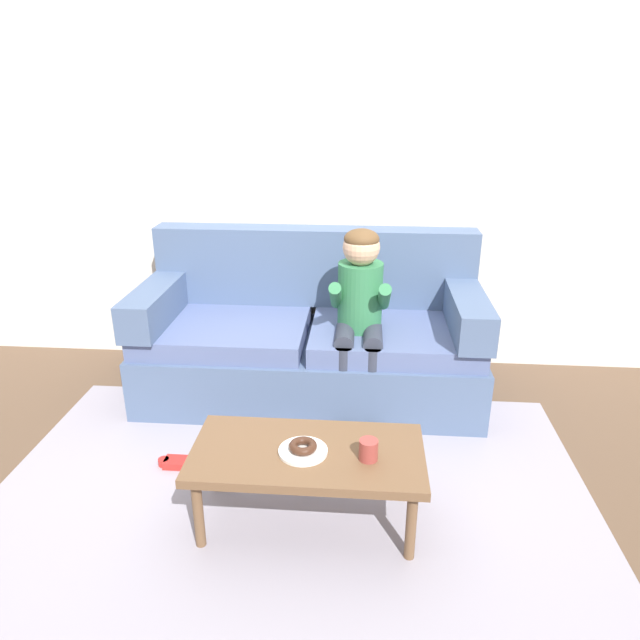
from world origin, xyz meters
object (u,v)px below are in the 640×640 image
at_px(coffee_table, 307,459).
at_px(person_child, 360,305).
at_px(mug, 368,450).
at_px(couch, 310,339).
at_px(toy_controller, 180,464).
at_px(donut, 303,446).

bearing_deg(coffee_table, person_child, 78.96).
distance_m(coffee_table, mug, 0.28).
bearing_deg(couch, person_child, -34.91).
distance_m(mug, toy_controller, 1.11).
bearing_deg(toy_controller, couch, 71.90).
xyz_separation_m(mug, toy_controller, (-0.96, 0.39, -0.40)).
height_order(couch, mug, couch).
bearing_deg(person_child, coffee_table, -101.04).
relative_size(couch, person_child, 1.88).
distance_m(couch, toy_controller, 1.12).
xyz_separation_m(donut, toy_controller, (-0.68, 0.36, -0.39)).
relative_size(donut, mug, 1.33).
distance_m(person_child, mug, 1.10).
distance_m(donut, toy_controller, 0.86).
xyz_separation_m(couch, toy_controller, (-0.59, -0.89, -0.33)).
xyz_separation_m(coffee_table, toy_controller, (-0.70, 0.34, -0.31)).
bearing_deg(couch, donut, -85.94).
distance_m(coffee_table, donut, 0.08).
bearing_deg(coffee_table, couch, 94.88).
distance_m(person_child, toy_controller, 1.30).
bearing_deg(mug, toy_controller, 158.07).
height_order(person_child, toy_controller, person_child).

